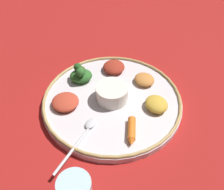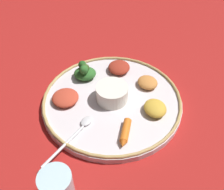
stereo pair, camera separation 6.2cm
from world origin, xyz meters
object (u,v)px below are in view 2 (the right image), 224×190
(greens_pile, at_px, (85,72))
(spoon, at_px, (77,133))
(carrot_near_spoon, at_px, (125,133))
(center_bowl, at_px, (112,93))

(greens_pile, bearing_deg, spoon, 126.60)
(greens_pile, relative_size, carrot_near_spoon, 1.06)
(greens_pile, distance_m, carrot_near_spoon, 0.23)
(center_bowl, xyz_separation_m, greens_pile, (0.12, -0.02, -0.00))
(greens_pile, bearing_deg, carrot_near_spoon, 155.66)
(spoon, distance_m, greens_pile, 0.20)
(center_bowl, xyz_separation_m, spoon, (-0.01, 0.14, -0.02))
(center_bowl, distance_m, spoon, 0.14)
(center_bowl, height_order, spoon, center_bowl)
(carrot_near_spoon, bearing_deg, center_bowl, -37.69)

